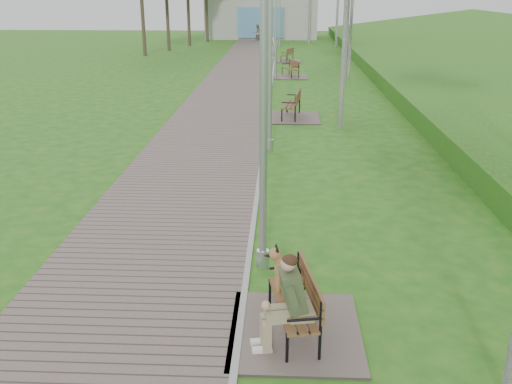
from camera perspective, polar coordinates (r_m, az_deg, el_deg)
walkway at (r=25.85m, az=-2.49°, el=9.85°), size 3.50×67.00×0.04m
kerb at (r=25.76m, az=1.45°, el=9.83°), size 0.10×67.00×0.05m
building_north at (r=54.93m, az=0.57°, el=17.24°), size 10.00×5.20×4.00m
bench_main at (r=7.87m, az=3.34°, el=-11.33°), size 1.80×1.99×1.57m
bench_second at (r=20.88m, az=3.52°, el=8.01°), size 2.00×2.22×1.22m
bench_third at (r=30.67m, az=3.45°, el=11.75°), size 1.73×1.92×1.06m
bench_far at (r=37.36m, az=3.13°, el=13.20°), size 1.68×1.86×1.03m
lamp_post_near at (r=8.93m, az=0.74°, el=7.14°), size 0.21×0.21×5.44m
lamp_post_second at (r=16.12m, az=1.42°, el=13.61°), size 0.23×0.23×5.89m
lamp_post_third at (r=29.96m, az=2.00°, el=15.51°), size 0.19×0.19×4.80m
lamp_post_far at (r=46.54m, az=2.40°, el=17.43°), size 0.21×0.21×5.44m
pedestrian_near at (r=38.42m, az=1.45°, el=14.45°), size 0.69×0.49×1.78m
pedestrian_far at (r=51.21m, az=0.12°, el=15.63°), size 0.87×0.78×1.46m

